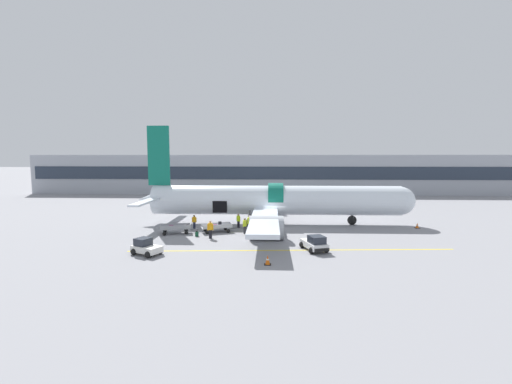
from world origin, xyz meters
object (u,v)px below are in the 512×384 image
at_px(baggage_tug_mid, 315,244).
at_px(ground_crew_helper, 249,223).
at_px(suitcase_on_tarmac_upright, 197,234).
at_px(ground_crew_loader_a, 238,220).
at_px(airplane, 271,201).
at_px(baggage_tug_lead, 146,248).
at_px(ground_crew_driver, 245,225).
at_px(baggage_cart_queued, 177,229).
at_px(baggage_cart_loading, 217,228).
at_px(ground_crew_supervisor, 194,221).
at_px(ground_crew_loader_b, 210,229).

bearing_deg(baggage_tug_mid, ground_crew_helper, 130.57).
distance_m(ground_crew_helper, suitcase_on_tarmac_upright, 5.84).
bearing_deg(ground_crew_loader_a, airplane, 33.39).
height_order(baggage_tug_lead, ground_crew_driver, ground_crew_driver).
distance_m(baggage_tug_lead, baggage_cart_queued, 8.00).
xyz_separation_m(baggage_tug_mid, suitcase_on_tarmac_upright, (-11.50, 4.91, -0.36)).
height_order(baggage_tug_mid, ground_crew_loader_a, ground_crew_loader_a).
bearing_deg(ground_crew_loader_a, baggage_tug_mid, -50.84).
relative_size(baggage_tug_lead, baggage_tug_mid, 0.86).
height_order(ground_crew_loader_a, suitcase_on_tarmac_upright, ground_crew_loader_a).
height_order(baggage_cart_queued, ground_crew_helper, ground_crew_helper).
relative_size(airplane, ground_crew_loader_a, 20.08).
bearing_deg(airplane, ground_crew_loader_a, -146.61).
xyz_separation_m(baggage_cart_loading, ground_crew_driver, (3.06, -0.62, 0.38)).
bearing_deg(airplane, baggage_tug_lead, -127.60).
distance_m(airplane, baggage_cart_loading, 7.97).
bearing_deg(baggage_tug_mid, ground_crew_driver, 135.98).
height_order(baggage_tug_lead, baggage_cart_queued, baggage_tug_lead).
height_order(baggage_cart_queued, ground_crew_loader_a, ground_crew_loader_a).
xyz_separation_m(airplane, ground_crew_supervisor, (-8.84, -3.10, -1.99)).
height_order(airplane, ground_crew_driver, airplane).
bearing_deg(ground_crew_driver, ground_crew_supervisor, 158.73).
bearing_deg(airplane, ground_crew_supervisor, -160.67).
height_order(ground_crew_loader_a, ground_crew_helper, ground_crew_helper).
bearing_deg(baggage_tug_mid, suitcase_on_tarmac_upright, 156.87).
bearing_deg(ground_crew_supervisor, baggage_tug_mid, -34.70).
distance_m(baggage_tug_mid, ground_crew_helper, 9.53).
xyz_separation_m(baggage_cart_loading, ground_crew_helper, (3.50, 0.20, 0.46)).
relative_size(baggage_cart_queued, ground_crew_supervisor, 2.60).
height_order(baggage_tug_lead, baggage_tug_mid, baggage_tug_mid).
xyz_separation_m(baggage_tug_lead, baggage_cart_queued, (0.40, 7.98, -0.07)).
bearing_deg(baggage_tug_lead, baggage_tug_mid, 7.38).
relative_size(airplane, baggage_cart_loading, 8.06).
bearing_deg(suitcase_on_tarmac_upright, ground_crew_loader_a, 48.58).
relative_size(ground_crew_loader_a, ground_crew_helper, 0.91).
xyz_separation_m(baggage_cart_queued, ground_crew_helper, (7.75, 1.11, 0.45)).
bearing_deg(suitcase_on_tarmac_upright, baggage_cart_loading, 49.52).
distance_m(baggage_cart_loading, ground_crew_supervisor, 3.42).
height_order(ground_crew_loader_a, ground_crew_driver, ground_crew_driver).
height_order(airplane, ground_crew_loader_a, airplane).
distance_m(ground_crew_loader_a, ground_crew_supervisor, 5.06).
bearing_deg(baggage_cart_queued, baggage_cart_loading, 12.10).
height_order(airplane, ground_crew_helper, airplane).
distance_m(baggage_tug_lead, baggage_tug_mid, 14.46).
distance_m(baggage_tug_lead, ground_crew_loader_a, 13.07).
bearing_deg(ground_crew_helper, ground_crew_supervisor, 166.77).
bearing_deg(airplane, ground_crew_loader_b, -128.52).
xyz_separation_m(baggage_tug_lead, ground_crew_loader_a, (6.74, 11.19, 0.30)).
distance_m(ground_crew_driver, ground_crew_supervisor, 6.43).
height_order(baggage_cart_loading, baggage_cart_queued, baggage_cart_loading).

